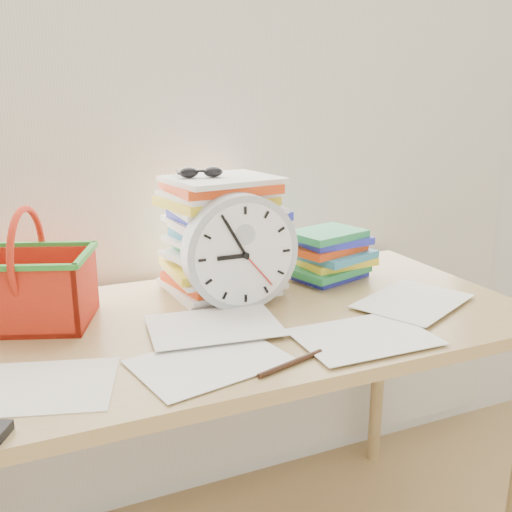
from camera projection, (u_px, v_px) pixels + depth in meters
name	position (u px, v px, depth m)	size (l,w,h in m)	color
curtain	(177.00, 74.00, 1.51)	(2.40, 0.01, 2.50)	silver
desk	(231.00, 347.00, 1.34)	(1.40, 0.70, 0.75)	#9B7D49
paper_stack	(224.00, 235.00, 1.46)	(0.30, 0.25, 0.30)	white
clock	(240.00, 252.00, 1.35)	(0.28, 0.28, 0.06)	#ADB1B5
sunglasses	(201.00, 172.00, 1.40)	(0.12, 0.10, 0.03)	black
book_stack	(331.00, 254.00, 1.59)	(0.24, 0.18, 0.14)	white
basket	(29.00, 268.00, 1.25)	(0.26, 0.20, 0.26)	red
pen	(291.00, 363.00, 1.08)	(0.01, 0.01, 0.16)	black
scattered_papers	(231.00, 315.00, 1.32)	(1.26, 0.42, 0.02)	white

